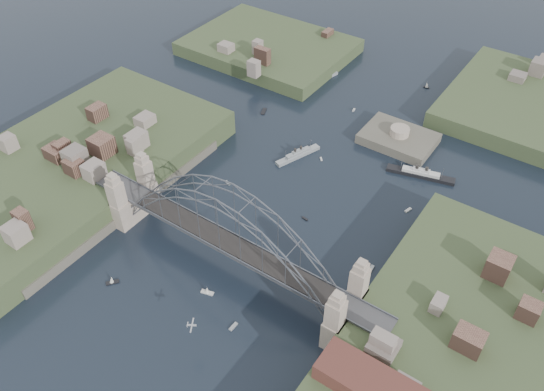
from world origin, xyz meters
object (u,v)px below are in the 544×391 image
(bridge, at_px, (227,231))
(naval_cruiser_far, at_px, (321,78))
(ocean_liner, at_px, (421,174))
(fort_island, at_px, (397,143))
(wharf_shed, at_px, (370,384))
(naval_cruiser_near, at_px, (298,155))

(bridge, xyz_separation_m, naval_cruiser_far, (-27.17, 88.70, -11.52))
(bridge, height_order, ocean_liner, bridge)
(bridge, height_order, fort_island, bridge)
(naval_cruiser_far, bearing_deg, ocean_liner, -30.22)
(fort_island, bearing_deg, wharf_shed, -69.15)
(naval_cruiser_near, relative_size, ocean_liner, 0.78)
(wharf_shed, distance_m, naval_cruiser_near, 81.12)
(fort_island, xyz_separation_m, naval_cruiser_far, (-39.17, 18.70, 1.14))
(bridge, bearing_deg, fort_island, 80.27)
(wharf_shed, distance_m, ocean_liner, 75.79)
(bridge, height_order, naval_cruiser_near, bridge)
(bridge, height_order, wharf_shed, bridge)
(wharf_shed, bearing_deg, naval_cruiser_far, 124.72)
(bridge, relative_size, naval_cruiser_near, 5.49)
(fort_island, height_order, wharf_shed, wharf_shed)
(fort_island, height_order, naval_cruiser_far, fort_island)
(fort_island, distance_m, naval_cruiser_far, 43.42)
(bridge, xyz_separation_m, ocean_liner, (24.44, 58.64, -11.58))
(naval_cruiser_near, bearing_deg, bridge, -77.92)
(wharf_shed, height_order, ocean_liner, wharf_shed)
(naval_cruiser_far, xyz_separation_m, ocean_liner, (51.61, -30.06, -0.06))
(bridge, relative_size, naval_cruiser_far, 5.48)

